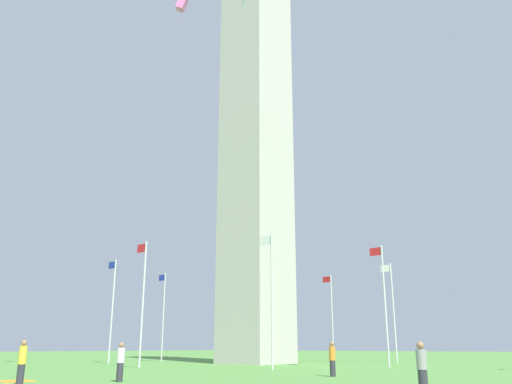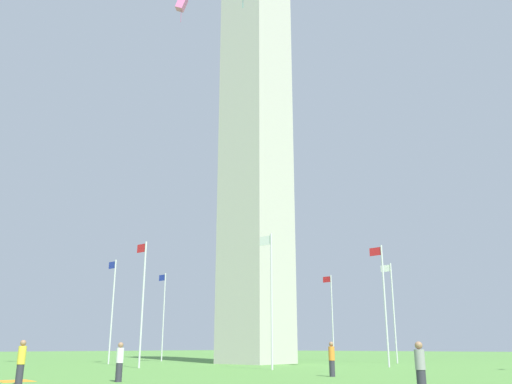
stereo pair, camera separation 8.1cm
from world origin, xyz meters
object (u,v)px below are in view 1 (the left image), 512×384
(person_gray_shirt, at_px, (422,369))
(picnic_blanket_near_first_person, at_px, (16,381))
(flagpole_se, at_px, (271,293))
(flagpole_sw, at_px, (393,308))
(obelisk_monument, at_px, (256,114))
(person_white_shirt, at_px, (120,362))
(flagpole_nw, at_px, (246,315))
(flagpole_s, at_px, (384,299))
(kite_pink_box, at_px, (182,4))
(person_orange_shirt, at_px, (332,359))
(person_yellow_shirt, at_px, (22,362))
(flagpole_e, at_px, (143,297))
(flagpole_n, at_px, (163,312))
(flagpole_ne, at_px, (112,306))
(flagpole_w, at_px, (332,313))

(person_gray_shirt, xyz_separation_m, picnic_blanket_near_first_person, (17.27, 4.38, -0.82))
(flagpole_se, distance_m, flagpole_sw, 18.48)
(obelisk_monument, distance_m, person_white_shirt, 35.34)
(flagpole_se, xyz_separation_m, picnic_blanket_near_first_person, (1.37, 16.80, -5.02))
(flagpole_se, distance_m, flagpole_nw, 26.14)
(flagpole_s, distance_m, kite_pink_box, 28.37)
(person_orange_shirt, bearing_deg, person_yellow_shirt, 80.11)
(flagpole_e, bearing_deg, flagpole_nw, -67.50)
(obelisk_monument, relative_size, kite_pink_box, 21.31)
(flagpole_n, bearing_deg, person_yellow_shirt, 130.87)
(flagpole_sw, height_order, person_yellow_shirt, flagpole_sw)
(obelisk_monument, bearing_deg, flagpole_n, 0.00)
(flagpole_e, xyz_separation_m, flagpole_se, (-9.24, -3.83, 0.00))
(flagpole_se, height_order, flagpole_s, same)
(person_yellow_shirt, distance_m, person_orange_shirt, 14.90)
(obelisk_monument, bearing_deg, flagpole_nw, -44.84)
(person_white_shirt, bearing_deg, flagpole_s, -17.34)
(obelisk_monument, xyz_separation_m, person_yellow_shirt, (-10.37, 27.15, -23.66))
(person_white_shirt, bearing_deg, flagpole_nw, 18.44)
(person_orange_shirt, distance_m, person_gray_shirt, 11.52)
(kite_pink_box, bearing_deg, flagpole_se, -135.59)
(person_orange_shirt, bearing_deg, flagpole_e, 13.39)
(obelisk_monument, relative_size, person_white_shirt, 29.15)
(flagpole_ne, height_order, person_orange_shirt, flagpole_ne)
(flagpole_ne, height_order, person_gray_shirt, flagpole_ne)
(flagpole_se, distance_m, person_gray_shirt, 20.61)
(flagpole_n, xyz_separation_m, person_orange_shirt, (-29.89, 13.70, -4.15))
(person_yellow_shirt, height_order, person_gray_shirt, person_yellow_shirt)
(flagpole_n, bearing_deg, flagpole_ne, 112.50)
(kite_pink_box, bearing_deg, obelisk_monument, -73.65)
(flagpole_nw, height_order, kite_pink_box, kite_pink_box)
(flagpole_e, height_order, flagpole_w, same)
(flagpole_ne, bearing_deg, picnic_blanket_near_first_person, 135.53)
(person_orange_shirt, xyz_separation_m, person_gray_shirt, (-8.33, 7.96, -0.05))
(flagpole_e, height_order, person_yellow_shirt, flagpole_e)
(flagpole_ne, distance_m, flagpole_s, 24.15)
(flagpole_e, relative_size, person_orange_shirt, 5.30)
(flagpole_e, xyz_separation_m, person_orange_shirt, (-16.82, 0.63, -4.15))
(obelisk_monument, xyz_separation_m, flagpole_nw, (9.29, -9.24, -19.51))
(flagpole_nw, relative_size, person_white_shirt, 5.49)
(flagpole_ne, distance_m, person_yellow_shirt, 26.92)
(flagpole_n, xyz_separation_m, flagpole_sw, (-22.31, -9.24, 0.00))
(flagpole_n, bearing_deg, flagpole_sw, -157.50)
(obelisk_monument, xyz_separation_m, flagpole_se, (-9.19, 9.24, -19.51))
(flagpole_e, distance_m, person_white_shirt, 16.31)
(flagpole_sw, distance_m, flagpole_w, 10.00)
(person_orange_shirt, height_order, picnic_blanket_near_first_person, person_orange_shirt)
(obelisk_monument, relative_size, flagpole_e, 5.31)
(flagpole_ne, relative_size, picnic_blanket_near_first_person, 5.13)
(flagpole_ne, distance_m, flagpole_w, 24.15)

